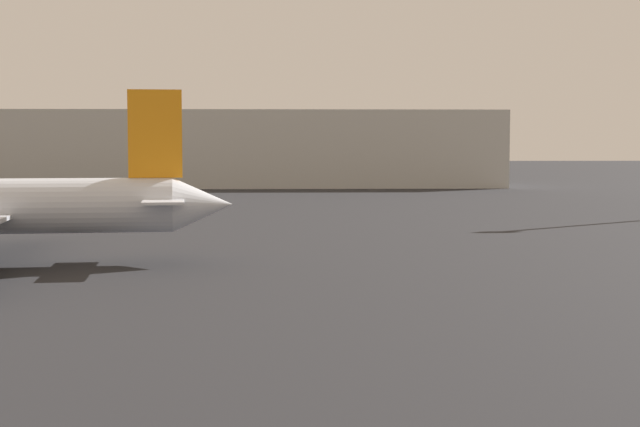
# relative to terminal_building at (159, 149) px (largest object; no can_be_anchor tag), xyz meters

# --- Properties ---
(terminal_building) EXTENTS (93.91, 18.27, 10.34)m
(terminal_building) POSITION_rel_terminal_building_xyz_m (0.00, 0.00, 0.00)
(terminal_building) COLOR #B7B7B2
(terminal_building) RESTS_ON ground_plane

